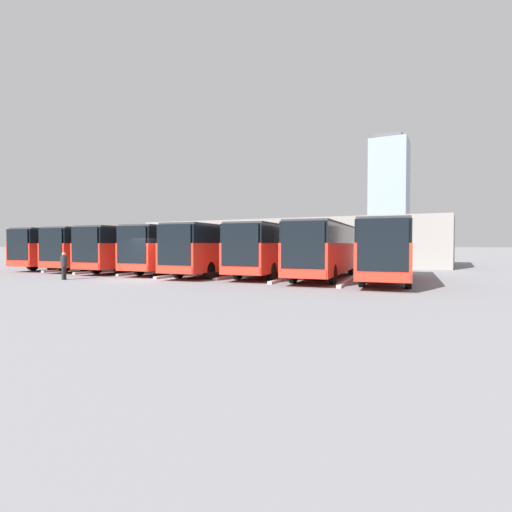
# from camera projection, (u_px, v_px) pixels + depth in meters

# --- Properties ---
(ground_plane) EXTENTS (600.00, 600.00, 0.00)m
(ground_plane) POSITION_uv_depth(u_px,v_px,m) (144.00, 280.00, 24.02)
(ground_plane) COLOR gray
(bus_0) EXTENTS (3.72, 11.81, 3.40)m
(bus_0) POSITION_uv_depth(u_px,v_px,m) (388.00, 249.00, 22.87)
(bus_0) COLOR red
(bus_0) RESTS_ON ground_plane
(curb_divider_0) EXTENTS (0.93, 6.34, 0.15)m
(curb_divider_0) POSITION_uv_depth(u_px,v_px,m) (348.00, 281.00, 22.27)
(curb_divider_0) COLOR #B2B2AD
(curb_divider_0) RESTS_ON ground_plane
(bus_1) EXTENTS (3.72, 11.81, 3.40)m
(bus_1) POSITION_uv_depth(u_px,v_px,m) (325.00, 248.00, 24.78)
(bus_1) COLOR red
(bus_1) RESTS_ON ground_plane
(curb_divider_1) EXTENTS (0.93, 6.34, 0.15)m
(curb_divider_1) POSITION_uv_depth(u_px,v_px,m) (286.00, 278.00, 24.18)
(curb_divider_1) COLOR #B2B2AD
(curb_divider_1) RESTS_ON ground_plane
(bus_2) EXTENTS (3.72, 11.81, 3.40)m
(bus_2) POSITION_uv_depth(u_px,v_px,m) (273.00, 248.00, 26.97)
(bus_2) COLOR red
(bus_2) RESTS_ON ground_plane
(curb_divider_2) EXTENTS (0.93, 6.34, 0.15)m
(curb_divider_2) POSITION_uv_depth(u_px,v_px,m) (236.00, 275.00, 26.36)
(curb_divider_2) COLOR #B2B2AD
(curb_divider_2) RESTS_ON ground_plane
(bus_3) EXTENTS (3.72, 11.81, 3.40)m
(bus_3) POSITION_uv_depth(u_px,v_px,m) (219.00, 248.00, 27.95)
(bus_3) COLOR red
(bus_3) RESTS_ON ground_plane
(curb_divider_3) EXTENTS (0.93, 6.34, 0.15)m
(curb_divider_3) POSITION_uv_depth(u_px,v_px,m) (182.00, 274.00, 27.34)
(curb_divider_3) COLOR #B2B2AD
(curb_divider_3) RESTS_ON ground_plane
(bus_4) EXTENTS (3.72, 11.81, 3.40)m
(bus_4) POSITION_uv_depth(u_px,v_px,m) (181.00, 248.00, 30.20)
(bus_4) COLOR red
(bus_4) RESTS_ON ground_plane
(curb_divider_4) EXTENTS (0.93, 6.34, 0.15)m
(curb_divider_4) POSITION_uv_depth(u_px,v_px,m) (146.00, 272.00, 29.59)
(curb_divider_4) COLOR #B2B2AD
(curb_divider_4) RESTS_ON ground_plane
(bus_5) EXTENTS (3.72, 11.81, 3.40)m
(bus_5) POSITION_uv_depth(u_px,v_px,m) (140.00, 247.00, 31.63)
(bus_5) COLOR red
(bus_5) RESTS_ON ground_plane
(curb_divider_5) EXTENTS (0.93, 6.34, 0.15)m
(curb_divider_5) POSITION_uv_depth(u_px,v_px,m) (106.00, 271.00, 31.02)
(curb_divider_5) COLOR #B2B2AD
(curb_divider_5) RESTS_ON ground_plane
(bus_6) EXTENTS (3.72, 11.81, 3.40)m
(bus_6) POSITION_uv_depth(u_px,v_px,m) (108.00, 247.00, 33.59)
(bus_6) COLOR red
(bus_6) RESTS_ON ground_plane
(curb_divider_6) EXTENTS (0.93, 6.34, 0.15)m
(curb_divider_6) POSITION_uv_depth(u_px,v_px,m) (75.00, 269.00, 32.98)
(curb_divider_6) COLOR #B2B2AD
(curb_divider_6) RESTS_ON ground_plane
(bus_7) EXTENTS (3.72, 11.81, 3.40)m
(bus_7) POSITION_uv_depth(u_px,v_px,m) (77.00, 247.00, 35.32)
(bus_7) COLOR red
(bus_7) RESTS_ON ground_plane
(pedestrian) EXTENTS (0.50, 0.50, 1.65)m
(pedestrian) POSITION_uv_depth(u_px,v_px,m) (64.00, 265.00, 24.01)
(pedestrian) COLOR black
(pedestrian) RESTS_ON ground_plane
(station_building) EXTENTS (32.93, 11.47, 4.72)m
(station_building) POSITION_uv_depth(u_px,v_px,m) (288.00, 242.00, 43.94)
(station_building) COLOR gray
(station_building) RESTS_ON ground_plane
(office_tower) EXTENTS (17.91, 17.91, 56.60)m
(office_tower) POSITION_uv_depth(u_px,v_px,m) (389.00, 193.00, 201.01)
(office_tower) COLOR #7F8EA3
(office_tower) RESTS_ON ground_plane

